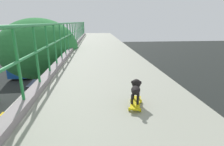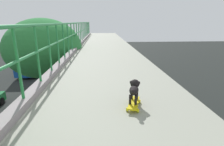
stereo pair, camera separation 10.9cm
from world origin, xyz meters
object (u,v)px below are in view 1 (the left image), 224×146
at_px(car_black_seventh, 40,89).
at_px(small_dog, 136,88).
at_px(city_bus, 32,56).
at_px(toy_skateboard, 136,103).

bearing_deg(car_black_seventh, small_dog, -66.10).
bearing_deg(city_bus, small_dog, -67.30).
xyz_separation_m(city_bus, small_dog, (9.72, -23.24, 3.90)).
relative_size(car_black_seventh, city_bus, 0.37).
distance_m(car_black_seventh, small_dog, 15.58).
bearing_deg(car_black_seventh, toy_skateboard, -66.24).
xyz_separation_m(car_black_seventh, city_bus, (-3.77, 9.81, 1.28)).
height_order(toy_skateboard, small_dog, small_dog).
height_order(car_black_seventh, city_bus, city_bus).
bearing_deg(toy_skateboard, small_dog, 79.79).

